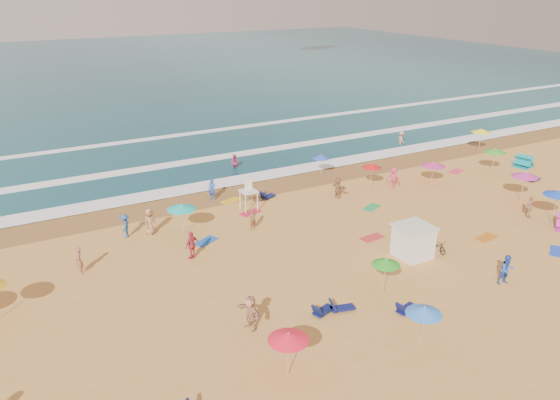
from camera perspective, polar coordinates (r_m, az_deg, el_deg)
ground at (r=35.52m, az=3.62°, el=-5.64°), size 220.00×220.00×0.00m
ocean at (r=112.99m, az=-20.21°, el=12.27°), size 220.00×140.00×0.18m
wet_sand at (r=45.60m, az=-4.75°, el=0.76°), size 220.00×220.00×0.00m
surf_foam at (r=53.31m, az=-8.66°, el=3.85°), size 200.00×18.70×0.05m
cabana at (r=35.77m, az=13.74°, el=-4.27°), size 2.00×2.00×2.00m
cabana_roof at (r=35.33m, az=13.90°, el=-2.72°), size 2.20×2.20×0.12m
bicycle at (r=37.04m, az=16.17°, el=-4.55°), size 0.83×1.73×0.87m
lifeguard_stand at (r=41.73m, az=-3.29°, el=0.29°), size 1.20×1.20×2.10m
beach_umbrellas at (r=36.47m, az=8.52°, el=-1.41°), size 56.97×27.90×0.82m
loungers at (r=36.29m, az=15.92°, el=-5.57°), size 39.91×21.51×0.34m
towels at (r=36.33m, az=4.18°, el=-4.96°), size 48.10×23.01×0.03m
popup_tents at (r=50.23m, az=25.80°, el=1.32°), size 11.63×13.43×1.20m
beachgoers at (r=37.87m, az=-0.60°, el=-2.35°), size 43.30×30.34×2.14m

